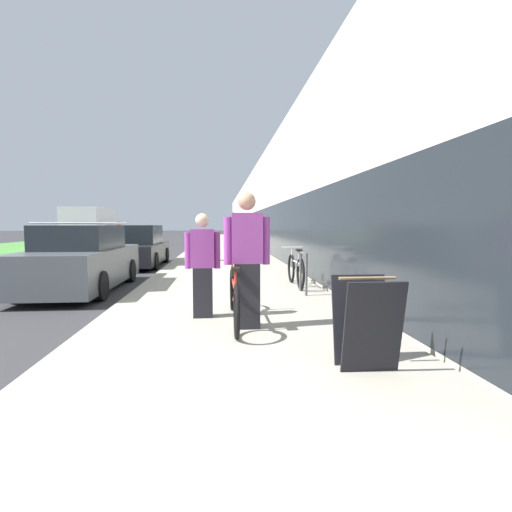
# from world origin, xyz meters

# --- Properties ---
(sidewalk_slab) EXTENTS (4.11, 70.00, 0.11)m
(sidewalk_slab) POSITION_xyz_m (5.92, 21.00, 0.05)
(sidewalk_slab) COLOR #A39E8E
(sidewalk_slab) RESTS_ON ground
(storefront_facade) EXTENTS (10.01, 70.00, 5.23)m
(storefront_facade) POSITION_xyz_m (13.01, 29.00, 2.61)
(storefront_facade) COLOR beige
(storefront_facade) RESTS_ON ground
(lawn_strip) EXTENTS (7.68, 70.00, 0.03)m
(lawn_strip) POSITION_xyz_m (-8.10, 25.00, 0.01)
(lawn_strip) COLOR #478438
(lawn_strip) RESTS_ON ground
(tandem_bicycle) EXTENTS (0.52, 2.36, 0.86)m
(tandem_bicycle) POSITION_xyz_m (5.91, 1.26, 0.47)
(tandem_bicycle) COLOR black
(tandem_bicycle) RESTS_ON sidewalk_slab
(person_rider) EXTENTS (0.62, 0.24, 1.83)m
(person_rider) POSITION_xyz_m (6.08, 0.97, 1.02)
(person_rider) COLOR black
(person_rider) RESTS_ON sidewalk_slab
(person_bystander) EXTENTS (0.53, 0.21, 1.57)m
(person_bystander) POSITION_xyz_m (5.46, 1.66, 0.89)
(person_bystander) COLOR black
(person_bystander) RESTS_ON sidewalk_slab
(bike_rack_hoop) EXTENTS (0.05, 0.60, 0.84)m
(bike_rack_hoop) POSITION_xyz_m (7.42, 3.59, 0.62)
(bike_rack_hoop) COLOR #4C4C51
(bike_rack_hoop) RESTS_ON sidewalk_slab
(cruiser_bike_nearest) EXTENTS (0.52, 1.81, 0.88)m
(cruiser_bike_nearest) POSITION_xyz_m (7.45, 4.58, 0.48)
(cruiser_bike_nearest) COLOR black
(cruiser_bike_nearest) RESTS_ON sidewalk_slab
(sandwich_board_sign) EXTENTS (0.56, 0.56, 0.90)m
(sandwich_board_sign) POSITION_xyz_m (7.13, -0.67, 0.56)
(sandwich_board_sign) COLOR black
(sandwich_board_sign) RESTS_ON sidewalk_slab
(parked_sedan_curbside) EXTENTS (1.78, 4.44, 1.56)m
(parked_sedan_curbside) POSITION_xyz_m (2.59, 5.00, 0.69)
(parked_sedan_curbside) COLOR #4C5156
(parked_sedan_curbside) RESTS_ON ground
(vintage_roadster_curbside) EXTENTS (1.90, 4.63, 1.50)m
(vintage_roadster_curbside) POSITION_xyz_m (2.72, 10.46, 0.67)
(vintage_roadster_curbside) COLOR black
(vintage_roadster_curbside) RESTS_ON ground
(moving_truck) EXTENTS (2.23, 6.09, 2.57)m
(moving_truck) POSITION_xyz_m (-2.37, 22.16, 1.31)
(moving_truck) COLOR orange
(moving_truck) RESTS_ON ground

